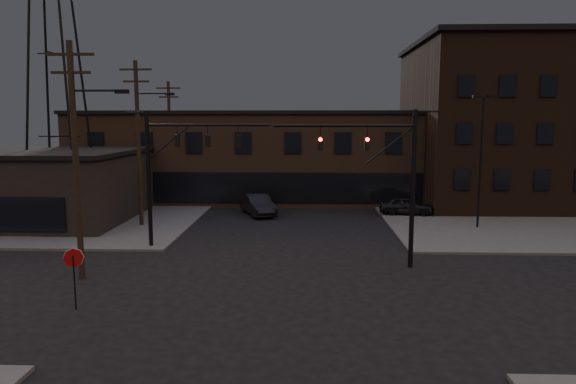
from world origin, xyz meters
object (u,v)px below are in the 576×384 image
object	(u,v)px
traffic_signal_far	(170,163)
car_crossing	(258,205)
stop_sign	(74,264)
parked_car_lot_b	(529,202)
traffic_signal_near	(390,171)
parked_car_lot_a	(406,205)

from	to	relation	value
traffic_signal_far	car_crossing	bearing A→B (deg)	69.82
stop_sign	car_crossing	bearing A→B (deg)	75.79
stop_sign	parked_car_lot_b	world-z (taller)	stop_sign
stop_sign	traffic_signal_far	bearing A→B (deg)	82.68
traffic_signal_near	stop_sign	world-z (taller)	traffic_signal_near
traffic_signal_near	car_crossing	bearing A→B (deg)	119.24
traffic_signal_far	car_crossing	xyz separation A→B (m)	(4.01, 10.91, -4.19)
parked_car_lot_a	traffic_signal_near	bearing A→B (deg)	172.09
stop_sign	parked_car_lot_b	size ratio (longest dim) A/B	0.58
traffic_signal_far	parked_car_lot_b	size ratio (longest dim) A/B	1.88
parked_car_lot_b	car_crossing	size ratio (longest dim) A/B	0.85
traffic_signal_near	stop_sign	xyz separation A→B (m)	(-13.36, -6.49, -3.09)
traffic_signal_near	parked_car_lot_b	bearing A→B (deg)	49.93
parked_car_lot_a	car_crossing	bearing A→B (deg)	95.79
traffic_signal_far	parked_car_lot_b	distance (m)	30.07
parked_car_lot_b	stop_sign	bearing A→B (deg)	119.02
parked_car_lot_a	parked_car_lot_b	bearing A→B (deg)	-68.87
parked_car_lot_a	parked_car_lot_b	distance (m)	11.12
traffic_signal_far	parked_car_lot_b	bearing A→B (deg)	27.21
traffic_signal_far	stop_sign	world-z (taller)	traffic_signal_far
traffic_signal_far	parked_car_lot_a	size ratio (longest dim) A/B	1.93
parked_car_lot_a	parked_car_lot_b	world-z (taller)	parked_car_lot_a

